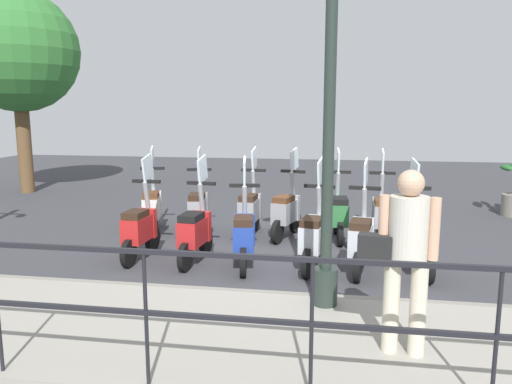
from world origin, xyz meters
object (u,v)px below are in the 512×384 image
(scooter_far_4, at_px, (198,208))
(scooter_far_5, at_px, (152,206))
(tree_large, at_px, (17,52))
(pedestrian_with_bag, at_px, (405,248))
(scooter_far_2, at_px, (287,211))
(scooter_near_5, at_px, (140,227))
(scooter_near_0, at_px, (419,239))
(lamp_post_near, at_px, (329,112))
(scooter_near_4, at_px, (195,230))
(scooter_near_2, at_px, (314,235))
(scooter_near_1, at_px, (361,238))
(scooter_near_3, at_px, (244,234))
(scooter_far_3, at_px, (250,209))
(scooter_far_0, at_px, (382,214))
(scooter_far_1, at_px, (338,212))

(scooter_far_4, xyz_separation_m, scooter_far_5, (0.03, 0.86, 0.00))
(tree_large, relative_size, scooter_far_5, 3.37)
(pedestrian_with_bag, height_order, scooter_far_2, pedestrian_with_bag)
(scooter_near_5, bearing_deg, scooter_far_4, -14.02)
(scooter_far_2, bearing_deg, scooter_near_0, -112.96)
(lamp_post_near, height_order, scooter_near_4, lamp_post_near)
(scooter_far_5, bearing_deg, scooter_near_5, 179.45)
(scooter_near_2, relative_size, scooter_far_4, 1.00)
(tree_large, distance_m, scooter_far_5, 6.78)
(scooter_near_1, distance_m, scooter_near_2, 0.64)
(scooter_near_0, bearing_deg, tree_large, 51.94)
(scooter_near_1, height_order, scooter_near_5, same)
(scooter_near_5, bearing_deg, tree_large, 48.33)
(scooter_far_5, bearing_deg, scooter_near_3, -145.59)
(scooter_near_1, relative_size, scooter_far_3, 1.00)
(scooter_near_0, bearing_deg, scooter_near_1, 87.01)
(scooter_far_0, bearing_deg, scooter_far_1, 90.89)
(tree_large, height_order, scooter_near_0, tree_large)
(scooter_near_4, bearing_deg, scooter_far_1, -46.56)
(scooter_near_2, bearing_deg, tree_large, 66.41)
(scooter_near_4, bearing_deg, pedestrian_with_bag, -130.23)
(scooter_far_2, xyz_separation_m, scooter_far_4, (-0.02, 1.56, 0.00))
(scooter_far_1, bearing_deg, scooter_near_2, 163.70)
(scooter_near_1, xyz_separation_m, scooter_far_2, (1.65, 1.18, 0.00))
(pedestrian_with_bag, xyz_separation_m, scooter_far_2, (4.19, 1.41, -0.60))
(scooter_near_4, relative_size, scooter_far_0, 1.00)
(scooter_near_5, bearing_deg, scooter_far_2, -49.99)
(scooter_near_0, bearing_deg, scooter_near_2, 82.37)
(scooter_near_1, bearing_deg, scooter_near_4, 96.53)
(scooter_far_0, bearing_deg, scooter_far_5, 91.21)
(scooter_near_0, height_order, scooter_far_5, same)
(scooter_near_1, bearing_deg, scooter_far_2, 43.74)
(scooter_far_3, height_order, scooter_far_4, same)
(scooter_near_4, height_order, scooter_far_1, same)
(scooter_near_5, bearing_deg, pedestrian_with_bag, -125.10)
(scooter_near_3, bearing_deg, scooter_far_4, 25.55)
(scooter_far_3, bearing_deg, scooter_far_0, -87.76)
(pedestrian_with_bag, distance_m, scooter_near_5, 4.37)
(scooter_far_2, height_order, scooter_far_3, same)
(scooter_near_5, bearing_deg, scooter_far_1, -58.98)
(scooter_near_2, bearing_deg, scooter_near_3, 105.24)
(tree_large, height_order, scooter_far_4, tree_large)
(scooter_near_1, relative_size, scooter_far_4, 1.00)
(scooter_near_2, bearing_deg, scooter_near_1, -84.40)
(pedestrian_with_bag, relative_size, scooter_far_0, 1.03)
(lamp_post_near, bearing_deg, scooter_far_5, 44.47)
(scooter_near_4, bearing_deg, scooter_far_3, -12.51)
(pedestrian_with_bag, distance_m, scooter_near_2, 2.79)
(scooter_near_3, xyz_separation_m, scooter_far_1, (1.71, -1.30, 0.00))
(scooter_near_1, height_order, scooter_far_0, same)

